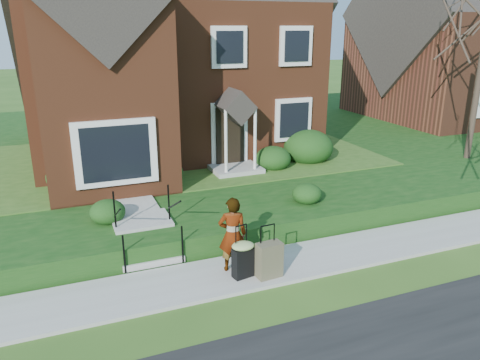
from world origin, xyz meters
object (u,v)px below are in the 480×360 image
woman (232,234)px  suitcase_olive (269,260)px  suitcase_black (243,257)px  front_steps (146,234)px

woman → suitcase_olive: 0.96m
suitcase_olive → suitcase_black: bearing=153.8°
woman → suitcase_black: woman is taller
front_steps → suitcase_black: 2.69m
front_steps → woman: bearing=-47.0°
front_steps → woman: woman is taller
front_steps → suitcase_black: size_ratio=1.70×
front_steps → suitcase_olive: size_ratio=1.71×
suitcase_black → suitcase_olive: (0.52, -0.20, -0.06)m
suitcase_olive → woman: bearing=132.1°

